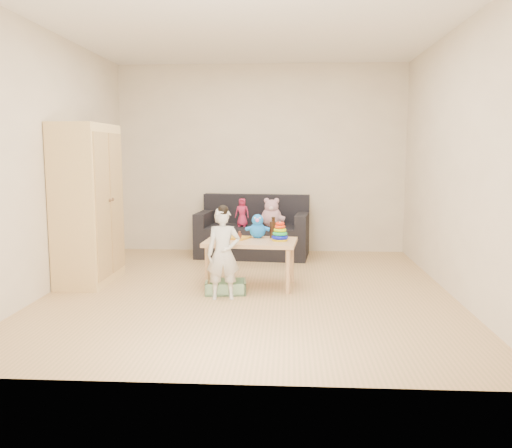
# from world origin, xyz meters

# --- Properties ---
(room) EXTENTS (4.50, 4.50, 4.50)m
(room) POSITION_xyz_m (0.00, 0.00, 1.30)
(room) COLOR tan
(room) RESTS_ON ground
(wardrobe) EXTENTS (0.47, 0.94, 1.69)m
(wardrobe) POSITION_xyz_m (-1.75, 0.28, 0.85)
(wardrobe) COLOR #EDC882
(wardrobe) RESTS_ON ground
(sofa) EXTENTS (1.53, 0.87, 0.41)m
(sofa) POSITION_xyz_m (-0.09, 1.81, 0.21)
(sofa) COLOR black
(sofa) RESTS_ON ground
(play_table) EXTENTS (0.98, 0.66, 0.49)m
(play_table) POSITION_xyz_m (0.00, 0.16, 0.25)
(play_table) COLOR tan
(play_table) RESTS_ON ground
(storage_bin) EXTENTS (0.43, 0.34, 0.12)m
(storage_bin) POSITION_xyz_m (-0.23, -0.11, 0.06)
(storage_bin) COLOR gray
(storage_bin) RESTS_ON ground
(toddler) EXTENTS (0.34, 0.25, 0.86)m
(toddler) POSITION_xyz_m (-0.23, -0.33, 0.43)
(toddler) COLOR beige
(toddler) RESTS_ON ground
(pink_bear) EXTENTS (0.32, 0.29, 0.32)m
(pink_bear) POSITION_xyz_m (0.16, 1.76, 0.57)
(pink_bear) COLOR #C994A5
(pink_bear) RESTS_ON sofa
(doll) EXTENTS (0.20, 0.15, 0.37)m
(doll) POSITION_xyz_m (-0.23, 1.75, 0.60)
(doll) COLOR #B8224C
(doll) RESTS_ON sofa
(ring_stacker) EXTENTS (0.17, 0.17, 0.20)m
(ring_stacker) POSITION_xyz_m (0.30, 0.15, 0.57)
(ring_stacker) COLOR gold
(ring_stacker) RESTS_ON play_table
(brown_bottle) EXTENTS (0.08, 0.08, 0.22)m
(brown_bottle) POSITION_xyz_m (0.23, 0.33, 0.59)
(brown_bottle) COLOR black
(brown_bottle) RESTS_ON play_table
(blue_plush) EXTENTS (0.24, 0.20, 0.26)m
(blue_plush) POSITION_xyz_m (0.06, 0.33, 0.62)
(blue_plush) COLOR #1C81FF
(blue_plush) RESTS_ON play_table
(wooden_figure) EXTENTS (0.05, 0.04, 0.10)m
(wooden_figure) POSITION_xyz_m (-0.11, 0.15, 0.54)
(wooden_figure) COLOR #5E2B1D
(wooden_figure) RESTS_ON play_table
(yellow_book) EXTENTS (0.29, 0.29, 0.02)m
(yellow_book) POSITION_xyz_m (-0.15, 0.26, 0.50)
(yellow_book) COLOR orange
(yellow_book) RESTS_ON play_table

